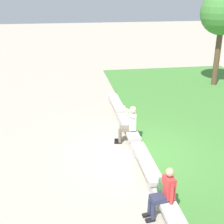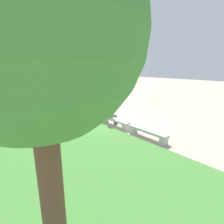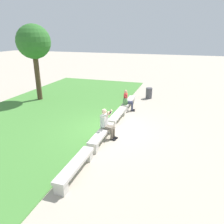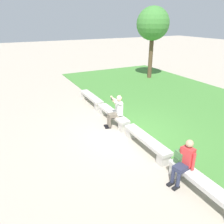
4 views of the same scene
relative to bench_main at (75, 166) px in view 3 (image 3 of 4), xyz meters
The scene contains 11 objects.
ground_plane 3.66m from the bench_main, ahead, with size 80.00×80.00×0.00m, color #B2A593.
grass_strip 5.71m from the bench_main, 50.22° to the left, with size 21.50×8.00×0.03m, color #478438.
bench_main is the anchor object (origin of this frame).
bench_near 2.43m from the bench_main, ahead, with size 2.21×0.40×0.45m.
bench_mid 4.86m from the bench_main, ahead, with size 2.21×0.40×0.45m.
bench_far 7.29m from the bench_main, ahead, with size 2.21×0.40×0.45m.
person_photographer 2.91m from the bench_main, ahead, with size 0.52×0.77×1.32m.
person_distant 6.64m from the bench_main, ahead, with size 0.48×0.71×1.26m.
backpack 6.42m from the bench_main, ahead, with size 0.28×0.24×0.43m.
tree_left_background 10.00m from the bench_main, 41.92° to the left, with size 2.17×2.17×4.94m.
trash_bin 9.68m from the bench_main, ahead, with size 0.44×0.44×0.75m, color #4C4C51.
Camera 3 is at (-9.03, -2.99, 4.39)m, focal length 35.00 mm.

